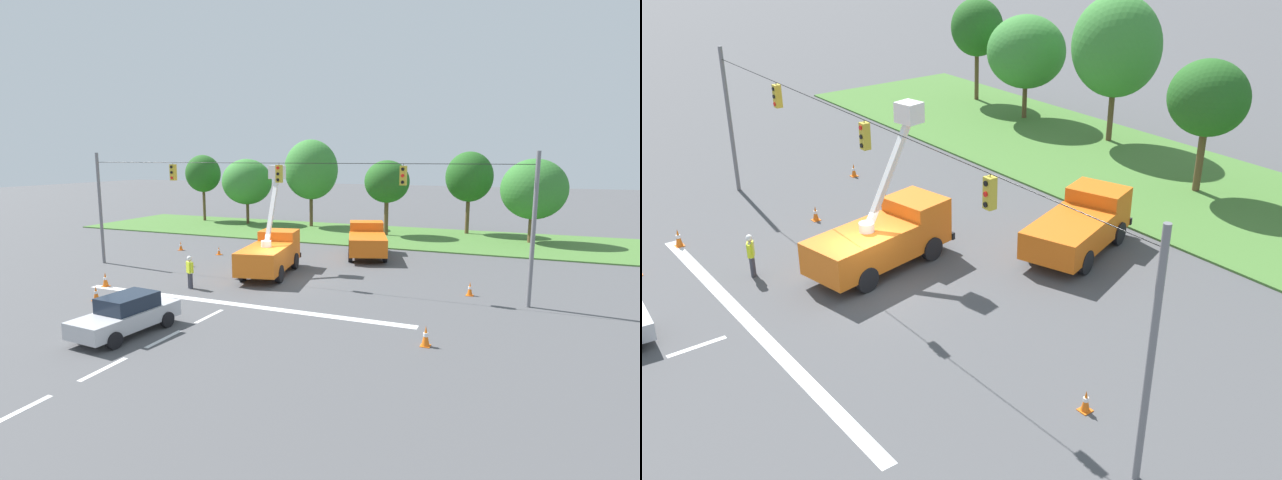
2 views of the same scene
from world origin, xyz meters
TOP-DOWN VIEW (x-y plane):
  - ground_plane at (0.00, 0.00)m, footprint 200.00×200.00m
  - grass_verge at (0.00, 18.00)m, footprint 56.00×12.00m
  - lane_markings at (0.00, -6.31)m, footprint 17.60×15.25m
  - signal_gantry at (-0.00, -0.00)m, footprint 26.20×0.33m
  - tree_far_west at (-19.66, 20.76)m, footprint 3.85×3.56m
  - tree_west at (-13.95, 20.26)m, footprint 5.13×5.08m
  - tree_centre at (-7.07, 20.96)m, footprint 5.34×5.01m
  - tree_east at (1.34, 18.17)m, footprint 3.94×3.84m
  - utility_truck_bucket_lift at (-1.27, 1.39)m, footprint 3.51×6.60m
  - utility_truck_support_near at (2.49, 8.64)m, footprint 4.22×6.29m
  - road_worker at (-3.67, -3.23)m, footprint 0.58×0.41m
  - traffic_cone_foreground_left at (-7.11, 1.29)m, footprint 0.36×0.36m
  - traffic_cone_foreground_right at (-7.52, 5.24)m, footprint 0.36×0.36m
  - traffic_cone_mid_left at (-11.17, 5.66)m, footprint 0.36×0.36m
  - traffic_cone_near_bucket at (-8.17, -4.64)m, footprint 0.36×0.36m
  - traffic_cone_lane_edge_b at (10.26, 0.97)m, footprint 0.36×0.36m

SIDE VIEW (x-z plane):
  - ground_plane at x=0.00m, z-range 0.00..0.00m
  - lane_markings at x=0.00m, z-range 0.00..0.01m
  - grass_verge at x=0.00m, z-range 0.00..0.10m
  - traffic_cone_foreground_right at x=-7.52m, z-range -0.02..0.58m
  - traffic_cone_mid_left at x=-11.17m, z-range -0.01..0.68m
  - traffic_cone_foreground_left at x=-7.11m, z-range -0.01..0.70m
  - traffic_cone_lane_edge_b at x=10.26m, z-range -0.01..0.70m
  - traffic_cone_near_bucket at x=-8.17m, z-range 0.00..0.78m
  - road_worker at x=-3.67m, z-range 0.11..1.88m
  - utility_truck_support_near at x=2.49m, z-range 0.02..2.30m
  - utility_truck_bucket_lift at x=-1.27m, z-range -1.83..4.59m
  - tree_west at x=-13.95m, z-range 1.05..7.79m
  - signal_gantry at x=0.00m, z-range 0.83..8.03m
  - tree_east at x=1.34m, z-range 1.46..8.13m
  - tree_far_west at x=-19.66m, z-range 1.58..8.74m
  - tree_centre at x=-7.07m, z-range 1.38..10.01m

